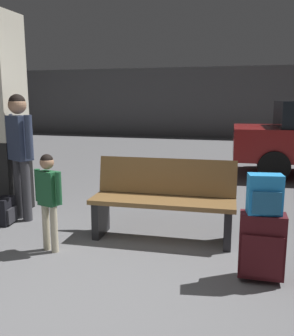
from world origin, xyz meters
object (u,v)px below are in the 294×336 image
(backpack_bright, at_px, (265,195))
(suitcase, at_px, (262,246))
(bench, at_px, (163,200))
(child, at_px, (48,192))
(backpack_dark_floor, at_px, (5,211))
(adult, at_px, (20,144))

(backpack_bright, bearing_deg, suitcase, 159.57)
(bench, xyz_separation_m, backpack_bright, (1.04, -0.78, 0.33))
(child, bearing_deg, backpack_bright, -2.78)
(backpack_dark_floor, bearing_deg, bench, 2.28)
(suitcase, xyz_separation_m, backpack_dark_floor, (-3.06, 0.70, -0.15))
(bench, distance_m, backpack_dark_floor, 2.04)
(backpack_bright, relative_size, adult, 0.21)
(suitcase, relative_size, backpack_bright, 1.78)
(backpack_bright, height_order, adult, adult)
(suitcase, xyz_separation_m, backpack_bright, (0.00, -0.00, 0.45))
(child, relative_size, adult, 0.63)
(bench, bearing_deg, child, -146.81)
(bench, xyz_separation_m, suitcase, (1.04, -0.78, -0.12))
(bench, relative_size, suitcase, 2.68)
(backpack_bright, bearing_deg, adult, 162.38)
(backpack_dark_floor, bearing_deg, child, -31.59)
(child, height_order, adult, adult)
(bench, xyz_separation_m, backpack_dark_floor, (-2.02, -0.08, -0.28))
(backpack_bright, distance_m, child, 2.09)
(adult, relative_size, backpack_dark_floor, 4.76)
(suitcase, height_order, backpack_bright, backpack_bright)
(child, relative_size, backpack_dark_floor, 3.00)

